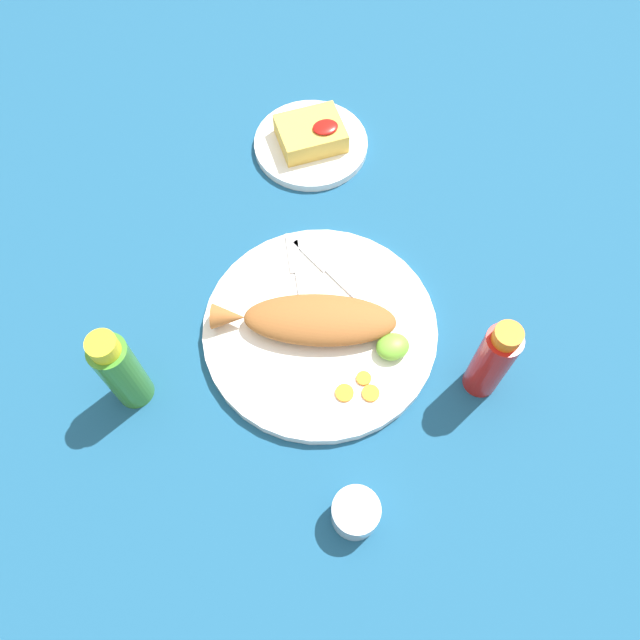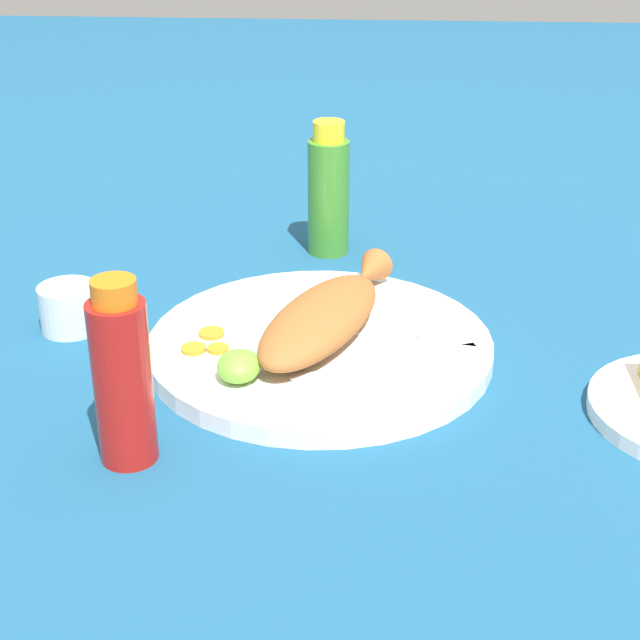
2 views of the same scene
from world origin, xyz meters
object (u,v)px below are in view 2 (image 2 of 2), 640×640
Objects in this scene: fried_fish at (324,316)px; salt_cup at (69,311)px; fork_near at (408,338)px; hot_sauce_bottle_red at (122,377)px; main_plate at (320,347)px; hot_sauce_bottle_green at (329,192)px; fork_far at (400,361)px.

fried_fish reaches higher than salt_cup.
fork_near is at bearing 84.35° from salt_cup.
hot_sauce_bottle_red is (0.19, -0.23, 0.05)m from fork_near.
hot_sauce_bottle_green reaches higher than main_plate.
fork_far is 0.33m from hot_sauce_bottle_green.
hot_sauce_bottle_green is at bearing -157.08° from fried_fish.
fried_fish is at bearing 159.80° from main_plate.
fork_near is 0.29m from hot_sauce_bottle_green.
fork_far is at bearing -89.67° from fork_near.
fried_fish is 1.62× the size of hot_sauce_bottle_green.
salt_cup is at bearing -152.51° from hot_sauce_bottle_red.
main_plate is 0.09m from fork_near.
main_plate is at bearing 142.77° from hot_sauce_bottle_red.
hot_sauce_bottle_red is (0.14, -0.22, 0.05)m from fork_far.
hot_sauce_bottle_red is at bearing -129.72° from fork_near.
hot_sauce_bottle_green is at bearing 163.72° from hot_sauce_bottle_red.
main_plate is at bearing 81.55° from salt_cup.
hot_sauce_bottle_red is 0.26m from salt_cup.
salt_cup is (-0.22, -0.12, -0.05)m from hot_sauce_bottle_red.
hot_sauce_bottle_red is at bearing -170.10° from fork_far.
fork_near is at bearing 56.90° from fork_far.
fried_fish is 0.09m from fork_far.
fork_near reaches higher than main_plate.
fork_far is 1.09× the size of hot_sauce_bottle_green.
hot_sauce_bottle_green is 2.70× the size of salt_cup.
salt_cup reaches higher than fork_near.
fork_near is 3.10× the size of salt_cup.
fork_far is 1.12× the size of hot_sauce_bottle_red.
fork_far is 0.35m from salt_cup.
fried_fish is at bearing 143.49° from hot_sauce_bottle_red.
fork_far is (0.04, 0.08, 0.01)m from main_plate.
salt_cup is (-0.03, -0.26, -0.02)m from fried_fish.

